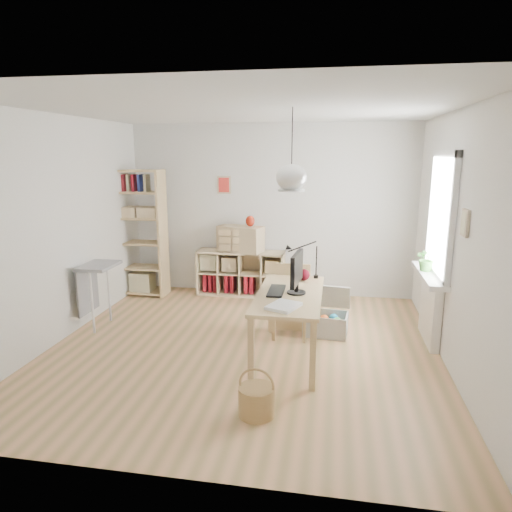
% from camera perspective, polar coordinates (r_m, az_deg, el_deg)
% --- Properties ---
extents(ground, '(4.50, 4.50, 0.00)m').
position_cam_1_polar(ground, '(5.49, -1.59, -11.40)').
color(ground, tan).
rests_on(ground, ground).
extents(room_shell, '(4.50, 4.50, 4.50)m').
position_cam_1_polar(room_shell, '(4.79, 4.46, 9.77)').
color(room_shell, silver).
rests_on(room_shell, ground).
extents(window_unit, '(0.07, 1.16, 1.46)m').
position_cam_1_polar(window_unit, '(5.69, 22.23, 4.77)').
color(window_unit, white).
rests_on(window_unit, ground).
extents(radiator, '(0.10, 0.80, 0.80)m').
position_cam_1_polar(radiator, '(5.93, 20.97, -6.26)').
color(radiator, white).
rests_on(radiator, ground).
extents(windowsill, '(0.22, 1.20, 0.06)m').
position_cam_1_polar(windowsill, '(5.80, 20.82, -2.23)').
color(windowsill, white).
rests_on(windowsill, radiator).
extents(desk, '(0.70, 1.50, 0.75)m').
position_cam_1_polar(desk, '(5.04, 4.19, -5.68)').
color(desk, '#DBBB7E').
rests_on(desk, ground).
extents(cube_shelf, '(1.40, 0.38, 0.72)m').
position_cam_1_polar(cube_shelf, '(7.41, -2.02, -2.50)').
color(cube_shelf, '#CCAC86').
rests_on(cube_shelf, ground).
extents(tall_bookshelf, '(0.80, 0.38, 2.00)m').
position_cam_1_polar(tall_bookshelf, '(7.46, -14.39, 3.41)').
color(tall_bookshelf, '#DBBB7E').
rests_on(tall_bookshelf, ground).
extents(side_table, '(0.40, 0.55, 0.85)m').
position_cam_1_polar(side_table, '(6.28, -19.54, -2.57)').
color(side_table, '#99999B').
rests_on(side_table, ground).
extents(chair, '(0.44, 0.44, 0.89)m').
position_cam_1_polar(chair, '(5.72, 4.49, -5.01)').
color(chair, '#99999B').
rests_on(chair, ground).
extents(wicker_basket, '(0.32, 0.32, 0.44)m').
position_cam_1_polar(wicker_basket, '(4.17, 0.07, -17.53)').
color(wicker_basket, '#9B7D46').
rests_on(wicker_basket, ground).
extents(storage_chest, '(0.59, 0.66, 0.57)m').
position_cam_1_polar(storage_chest, '(5.92, 8.84, -7.77)').
color(storage_chest, silver).
rests_on(storage_chest, ground).
extents(monitor, '(0.21, 0.52, 0.45)m').
position_cam_1_polar(monitor, '(4.95, 5.12, -1.85)').
color(monitor, black).
rests_on(monitor, desk).
extents(keyboard, '(0.17, 0.45, 0.02)m').
position_cam_1_polar(keyboard, '(5.05, 2.56, -4.37)').
color(keyboard, black).
rests_on(keyboard, desk).
extents(task_lamp, '(0.40, 0.15, 0.42)m').
position_cam_1_polar(task_lamp, '(5.53, 5.53, 0.07)').
color(task_lamp, black).
rests_on(task_lamp, desk).
extents(yarn_ball, '(0.14, 0.14, 0.14)m').
position_cam_1_polar(yarn_ball, '(5.51, 6.02, -2.35)').
color(yarn_ball, '#4A0913').
rests_on(yarn_ball, desk).
extents(paper_tray, '(0.37, 0.40, 0.03)m').
position_cam_1_polar(paper_tray, '(4.55, 3.49, -6.26)').
color(paper_tray, white).
rests_on(paper_tray, desk).
extents(drawer_chest, '(0.77, 0.50, 0.40)m').
position_cam_1_polar(drawer_chest, '(7.22, -1.93, 2.17)').
color(drawer_chest, '#CCAC86').
rests_on(drawer_chest, cube_shelf).
extents(red_vase, '(0.14, 0.14, 0.17)m').
position_cam_1_polar(red_vase, '(7.15, -0.73, 4.39)').
color(red_vase, '#9A1D0C').
rests_on(red_vase, drawer_chest).
extents(potted_plant, '(0.31, 0.28, 0.30)m').
position_cam_1_polar(potted_plant, '(5.84, 20.62, -0.31)').
color(potted_plant, '#38732B').
rests_on(potted_plant, windowsill).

